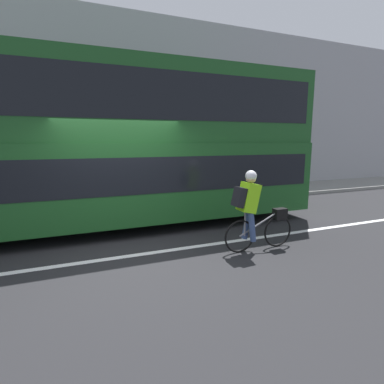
{
  "coord_description": "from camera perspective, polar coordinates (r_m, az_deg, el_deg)",
  "views": [
    {
      "loc": [
        -0.92,
        -5.27,
        2.1
      ],
      "look_at": [
        1.46,
        0.63,
        1.0
      ],
      "focal_mm": 28.0,
      "sensor_mm": 36.0,
      "label": 1
    }
  ],
  "objects": [
    {
      "name": "bus",
      "position": [
        7.42,
        -16.89,
        9.49
      ],
      "size": [
        10.27,
        2.58,
        3.83
      ],
      "color": "black",
      "rests_on": "ground_plane"
    },
    {
      "name": "trash_bin",
      "position": [
        11.78,
        9.35,
        2.14
      ],
      "size": [
        0.56,
        0.56,
        0.84
      ],
      "color": "#194C23",
      "rests_on": "sidewalk_curb"
    },
    {
      "name": "sidewalk_curb",
      "position": [
        10.33,
        -16.45,
        -1.94
      ],
      "size": [
        60.0,
        2.41,
        0.13
      ],
      "color": "gray",
      "rests_on": "ground_plane"
    },
    {
      "name": "building_facade",
      "position": [
        11.54,
        -17.95,
        15.34
      ],
      "size": [
        60.0,
        0.3,
        6.6
      ],
      "color": "#9E9EA3",
      "rests_on": "ground_plane"
    },
    {
      "name": "road_center_line",
      "position": [
        5.74,
        -11.48,
        -11.8
      ],
      "size": [
        50.0,
        0.14,
        0.01
      ],
      "primitive_type": "cube",
      "color": "silver",
      "rests_on": "ground_plane"
    },
    {
      "name": "cyclist_on_bike",
      "position": [
        5.76,
        11.52,
        -2.97
      ],
      "size": [
        1.51,
        0.32,
        1.56
      ],
      "color": "black",
      "rests_on": "ground_plane"
    },
    {
      "name": "ground_plane",
      "position": [
        5.74,
        -11.48,
        -11.84
      ],
      "size": [
        80.0,
        80.0,
        0.0
      ],
      "primitive_type": "plane",
      "color": "#232326"
    }
  ]
}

